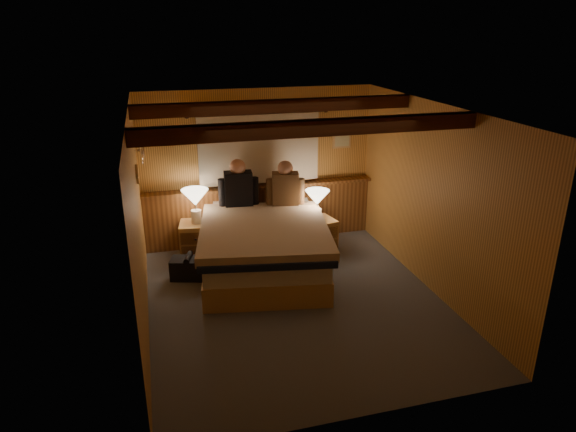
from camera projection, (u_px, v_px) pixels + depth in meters
name	position (u px, v px, depth m)	size (l,w,h in m)	color
floor	(296.00, 301.00, 6.47)	(4.20, 4.20, 0.00)	#515660
ceiling	(297.00, 110.00, 5.62)	(4.20, 4.20, 0.00)	#BE8A47
wall_back	(259.00, 167.00, 7.94)	(3.60, 3.60, 0.00)	#DDA54F
wall_left	(138.00, 227.00, 5.60)	(4.20, 4.20, 0.00)	#DDA54F
wall_right	(433.00, 199.00, 6.49)	(4.20, 4.20, 0.00)	#DDA54F
wall_front	(368.00, 298.00, 4.15)	(3.60, 3.60, 0.00)	#DDA54F
wainscot	(260.00, 212.00, 8.13)	(3.60, 0.23, 0.94)	brown
curtain_window	(259.00, 148.00, 7.76)	(2.18, 0.09, 1.11)	#451F11
ceiling_beams	(293.00, 116.00, 5.79)	(3.60, 1.65, 0.16)	#451F11
coat_rail	(141.00, 152.00, 6.88)	(0.05, 0.55, 0.24)	white
framed_print	(342.00, 140.00, 8.13)	(0.30, 0.04, 0.25)	tan
bed	(264.00, 247.00, 7.09)	(2.01, 2.43, 0.75)	tan
nightstand_left	(197.00, 240.00, 7.65)	(0.54, 0.51, 0.53)	tan
nightstand_right	(318.00, 236.00, 7.78)	(0.56, 0.52, 0.52)	tan
lamp_left	(195.00, 200.00, 7.44)	(0.39, 0.39, 0.51)	white
lamp_right	(317.00, 199.00, 7.55)	(0.36, 0.36, 0.47)	white
person_left	(238.00, 186.00, 7.58)	(0.60, 0.27, 0.73)	black
person_right	(285.00, 186.00, 7.61)	(0.56, 0.30, 0.70)	#523821
duffel_bag	(189.00, 268.00, 7.02)	(0.54, 0.41, 0.35)	black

